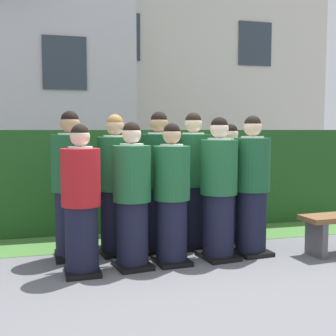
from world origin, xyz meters
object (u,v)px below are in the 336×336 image
at_px(student_rear_row_2, 159,185).
at_px(student_rear_row_3, 193,183).
at_px(student_rear_row_4, 230,187).
at_px(student_rear_row_1, 116,188).
at_px(student_front_row_3, 219,192).
at_px(student_front_row_1, 132,199).
at_px(student_in_red_blazer, 81,203).
at_px(student_front_row_2, 172,197).
at_px(student_rear_row_0, 71,189).
at_px(student_front_row_4, 252,189).

relative_size(student_rear_row_2, student_rear_row_3, 1.00).
xyz_separation_m(student_rear_row_3, student_rear_row_4, (0.53, 0.06, -0.07)).
height_order(student_rear_row_1, student_rear_row_3, student_rear_row_3).
bearing_deg(student_front_row_3, student_rear_row_4, 57.06).
height_order(student_front_row_1, student_rear_row_1, student_rear_row_1).
bearing_deg(student_in_red_blazer, student_front_row_2, 6.31).
xyz_separation_m(student_front_row_3, student_rear_row_1, (-1.12, 0.51, 0.02)).
xyz_separation_m(student_front_row_1, student_front_row_3, (1.03, 0.07, 0.03)).
bearing_deg(student_front_row_3, student_rear_row_0, 164.46).
xyz_separation_m(student_front_row_2, student_rear_row_4, (0.98, 0.66, 0.00)).
bearing_deg(student_rear_row_0, student_front_row_3, -15.54).
bearing_deg(student_front_row_2, student_rear_row_2, 90.89).
distance_m(student_front_row_1, student_rear_row_0, 0.82).
xyz_separation_m(student_front_row_2, student_rear_row_0, (-1.07, 0.50, 0.07)).
bearing_deg(student_front_row_4, student_front_row_3, -170.49).
xyz_separation_m(student_front_row_4, student_rear_row_2, (-1.03, 0.44, 0.03)).
relative_size(student_rear_row_2, student_rear_row_4, 1.09).
bearing_deg(student_rear_row_0, student_rear_row_1, 5.55).
relative_size(student_front_row_4, student_rear_row_1, 0.99).
relative_size(student_front_row_1, student_rear_row_3, 0.92).
height_order(student_front_row_3, student_rear_row_4, student_front_row_3).
distance_m(student_front_row_1, student_front_row_3, 1.03).
bearing_deg(student_front_row_3, student_rear_row_3, 102.68).
bearing_deg(student_rear_row_2, student_rear_row_4, 5.94).
relative_size(student_in_red_blazer, student_front_row_1, 0.98).
bearing_deg(student_front_row_3, student_in_red_blazer, -174.52).
xyz_separation_m(student_in_red_blazer, student_front_row_2, (1.00, 0.11, 0.01)).
distance_m(student_in_red_blazer, student_rear_row_1, 0.80).
relative_size(student_in_red_blazer, student_rear_row_2, 0.91).
distance_m(student_rear_row_0, student_rear_row_2, 1.07).
distance_m(student_front_row_3, student_rear_row_1, 1.23).
bearing_deg(student_rear_row_3, student_rear_row_2, -174.16).
relative_size(student_front_row_2, student_rear_row_4, 1.00).
distance_m(student_in_red_blazer, student_rear_row_3, 1.62).
bearing_deg(student_rear_row_3, student_front_row_4, -40.27).
distance_m(student_front_row_4, student_rear_row_4, 0.55).
bearing_deg(student_front_row_4, student_front_row_2, -173.55).
bearing_deg(student_rear_row_2, student_rear_row_3, 5.84).
xyz_separation_m(student_front_row_1, student_rear_row_1, (-0.09, 0.58, 0.05)).
bearing_deg(student_rear_row_3, student_rear_row_4, 6.02).
height_order(student_front_row_3, student_rear_row_3, student_rear_row_3).
distance_m(student_front_row_3, student_rear_row_2, 0.78).
distance_m(student_rear_row_1, student_rear_row_2, 0.54).
distance_m(student_rear_row_0, student_rear_row_4, 2.06).
height_order(student_rear_row_1, student_rear_row_2, student_rear_row_2).
xyz_separation_m(student_front_row_1, student_rear_row_2, (0.45, 0.59, 0.07)).
bearing_deg(student_rear_row_0, student_rear_row_3, 4.03).
relative_size(student_front_row_2, student_rear_row_1, 0.93).
bearing_deg(student_rear_row_1, student_rear_row_4, 4.20).
relative_size(student_front_row_4, student_rear_row_0, 0.97).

